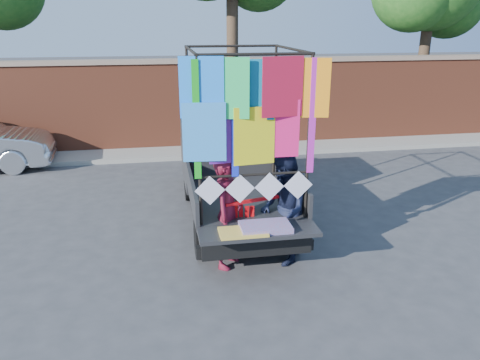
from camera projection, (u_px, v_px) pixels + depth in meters
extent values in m
plane|color=#38383A|center=(252.00, 256.00, 7.64)|extent=(90.00, 90.00, 0.00)
cube|color=brown|center=(206.00, 106.00, 13.75)|extent=(30.00, 0.35, 2.50)
cube|color=#87715F|center=(205.00, 61.00, 13.33)|extent=(30.00, 0.45, 0.12)
cube|color=gray|center=(209.00, 151.00, 13.49)|extent=(30.00, 1.20, 0.12)
cylinder|color=#38281C|center=(232.00, 51.00, 14.55)|extent=(0.36, 0.36, 5.46)
cylinder|color=#38281C|center=(423.00, 63.00, 15.75)|extent=(0.36, 0.36, 4.55)
sphere|color=#1A5317|center=(448.00, 2.00, 15.64)|extent=(2.40, 2.40, 2.40)
cylinder|color=black|center=(190.00, 185.00, 9.96)|extent=(0.21, 0.64, 0.64)
cylinder|color=black|center=(202.00, 239.00, 7.52)|extent=(0.21, 0.64, 0.64)
cylinder|color=black|center=(259.00, 181.00, 10.20)|extent=(0.21, 0.64, 0.64)
cylinder|color=black|center=(292.00, 232.00, 7.76)|extent=(0.21, 0.64, 0.64)
cube|color=black|center=(235.00, 199.00, 8.76)|extent=(1.65, 4.07, 0.29)
cube|color=black|center=(242.00, 199.00, 8.00)|extent=(1.75, 2.23, 0.10)
cube|color=black|center=(192.00, 190.00, 7.79)|extent=(0.06, 2.23, 0.44)
cube|color=black|center=(291.00, 185.00, 8.07)|extent=(0.06, 2.23, 0.44)
cube|color=black|center=(232.00, 168.00, 8.95)|extent=(1.75, 0.06, 0.44)
cube|color=black|center=(225.00, 153.00, 9.81)|extent=(1.75, 1.55, 1.21)
cube|color=#8C9EAD|center=(228.00, 140.00, 9.27)|extent=(1.55, 0.06, 0.53)
cube|color=#8C9EAD|center=(220.00, 136.00, 10.42)|extent=(1.55, 0.10, 0.68)
cube|color=black|center=(219.00, 151.00, 10.88)|extent=(1.70, 0.87, 0.53)
cube|color=black|center=(259.00, 232.00, 6.73)|extent=(1.75, 0.53, 0.06)
cube|color=black|center=(255.00, 248.00, 7.05)|extent=(1.79, 0.15, 0.17)
cylinder|color=black|center=(199.00, 145.00, 6.51)|extent=(0.05, 0.05, 2.42)
cylinder|color=black|center=(189.00, 116.00, 8.40)|extent=(0.05, 0.05, 2.42)
cylinder|color=black|center=(309.00, 140.00, 6.77)|extent=(0.05, 0.05, 2.42)
cylinder|color=black|center=(275.00, 113.00, 8.66)|extent=(0.05, 0.05, 2.42)
cylinder|color=black|center=(256.00, 54.00, 6.24)|extent=(1.65, 0.04, 0.04)
cylinder|color=black|center=(232.00, 46.00, 8.14)|extent=(1.65, 0.04, 0.04)
cylinder|color=black|center=(191.00, 50.00, 7.06)|extent=(0.04, 2.08, 0.04)
cylinder|color=black|center=(292.00, 49.00, 7.32)|extent=(0.04, 2.08, 0.04)
cylinder|color=black|center=(255.00, 175.00, 6.79)|extent=(1.65, 0.04, 0.04)
cube|color=#1C7DFE|center=(203.00, 89.00, 6.25)|extent=(0.60, 0.01, 0.82)
cube|color=#24D163|center=(230.00, 88.00, 6.27)|extent=(0.60, 0.01, 0.82)
cube|color=#0B75A2|center=(256.00, 87.00, 6.37)|extent=(0.60, 0.01, 0.82)
cube|color=#B91532|center=(282.00, 87.00, 6.39)|extent=(0.60, 0.01, 0.82)
cube|color=orange|center=(307.00, 86.00, 6.48)|extent=(0.60, 0.01, 0.82)
cube|color=#318DEC|center=(204.00, 135.00, 6.42)|extent=(0.60, 0.01, 0.82)
cube|color=#6821A8|center=(230.00, 134.00, 6.51)|extent=(0.60, 0.01, 0.82)
cube|color=yellow|center=(256.00, 133.00, 6.53)|extent=(0.60, 0.01, 0.82)
cube|color=#FF1C6F|center=(280.00, 132.00, 6.63)|extent=(0.60, 0.01, 0.82)
cube|color=#15AD1D|center=(196.00, 121.00, 6.36)|extent=(0.10, 0.01, 1.65)
cube|color=#CD22B7|center=(313.00, 117.00, 6.62)|extent=(0.10, 0.01, 1.65)
cube|color=#182CDA|center=(235.00, 120.00, 6.44)|extent=(0.10, 0.01, 1.65)
cube|color=white|center=(210.00, 191.00, 6.72)|extent=(0.44, 0.01, 0.44)
cube|color=white|center=(240.00, 189.00, 6.79)|extent=(0.44, 0.01, 0.44)
cube|color=white|center=(269.00, 187.00, 6.87)|extent=(0.44, 0.01, 0.44)
cube|color=white|center=(298.00, 185.00, 6.94)|extent=(0.44, 0.01, 0.44)
cube|color=#D22E44|center=(265.00, 227.00, 6.72)|extent=(0.73, 0.44, 0.08)
cube|color=gold|center=(243.00, 232.00, 6.61)|extent=(0.68, 0.39, 0.04)
imported|color=maroon|center=(228.00, 212.00, 7.12)|extent=(0.69, 0.77, 1.78)
imported|color=black|center=(283.00, 209.00, 7.25)|extent=(0.68, 0.86, 1.76)
cube|color=red|center=(256.00, 200.00, 7.12)|extent=(0.98, 0.30, 0.04)
cube|color=red|center=(236.00, 221.00, 7.16)|extent=(0.06, 0.02, 0.58)
cube|color=red|center=(241.00, 222.00, 7.18)|extent=(0.06, 0.02, 0.58)
cube|color=red|center=(247.00, 223.00, 7.20)|extent=(0.06, 0.02, 0.58)
cube|color=red|center=(252.00, 223.00, 7.22)|extent=(0.06, 0.02, 0.58)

